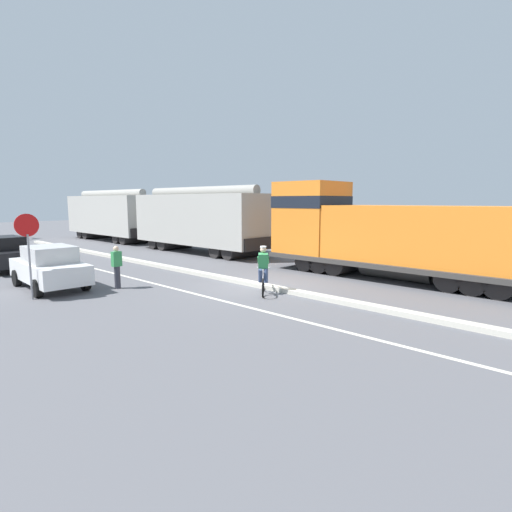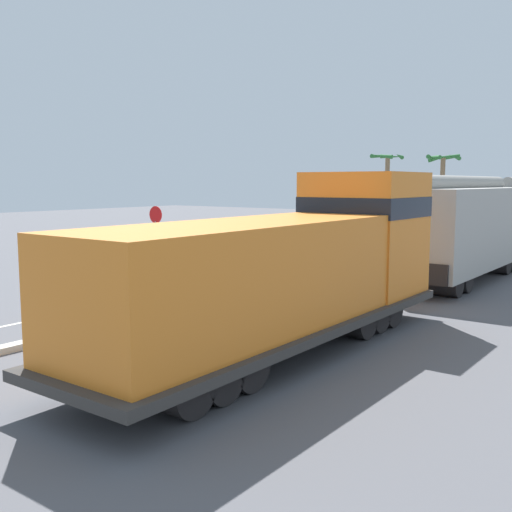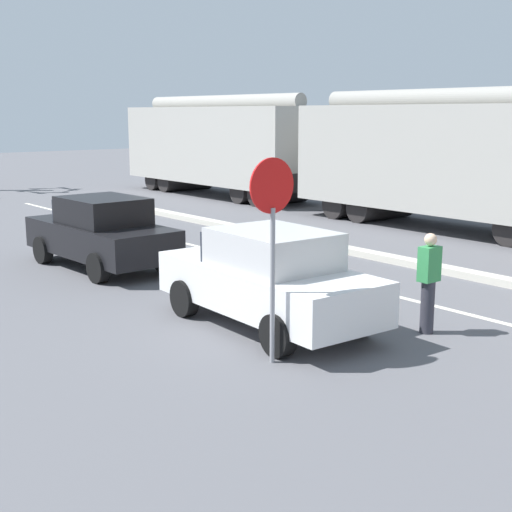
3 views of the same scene
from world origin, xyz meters
name	(u,v)px [view 1 (image 1 of 3)]	position (x,y,z in m)	size (l,w,h in m)	color
ground_plane	(258,287)	(0.00, 0.00, 0.00)	(120.00, 120.00, 0.00)	#56565B
median_curb	(168,267)	(0.00, 6.00, 0.08)	(0.36, 36.00, 0.16)	beige
lane_stripe	(122,275)	(-2.40, 6.00, 0.00)	(0.14, 36.00, 0.01)	silver
locomotive	(379,236)	(5.07, -2.44, 1.80)	(3.10, 11.61, 4.20)	orange
hopper_car_lead	(200,220)	(5.07, 9.72, 2.08)	(2.90, 10.60, 4.18)	#A5A39B
hopper_car_middle	(112,216)	(5.07, 21.32, 2.08)	(2.90, 10.60, 4.18)	#A9A79F
parked_car_white	(50,267)	(-5.56, 5.59, 0.82)	(1.98, 4.27, 1.62)	silver
parked_car_black	(3,253)	(-5.57, 11.44, 0.82)	(1.95, 4.26, 1.62)	black
cyclist	(263,271)	(-0.74, -0.94, 0.82)	(1.33, 1.17, 1.71)	black
stop_sign	(28,240)	(-6.64, 4.23, 2.02)	(0.76, 0.08, 2.88)	gray
pedestrian_by_cars	(117,266)	(-3.83, 3.70, 0.85)	(0.34, 0.22, 1.62)	#33333D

